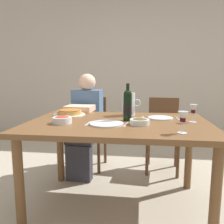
# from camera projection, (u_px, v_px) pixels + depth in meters

# --- Properties ---
(ground_plane) EXTENTS (8.00, 8.00, 0.00)m
(ground_plane) POSITION_uv_depth(u_px,v_px,m) (118.00, 206.00, 2.02)
(ground_plane) COLOR #B2A893
(back_wall) EXTENTS (8.00, 0.10, 2.80)m
(back_wall) POSITION_uv_depth(u_px,v_px,m) (132.00, 62.00, 4.39)
(back_wall) COLOR beige
(back_wall) RESTS_ON ground
(dining_table) EXTENTS (1.50, 1.00, 0.76)m
(dining_table) POSITION_uv_depth(u_px,v_px,m) (118.00, 132.00, 1.91)
(dining_table) COLOR brown
(dining_table) RESTS_ON ground
(wine_bottle) EXTENTS (0.07, 0.07, 0.31)m
(wine_bottle) POSITION_uv_depth(u_px,v_px,m) (128.00, 105.00, 1.92)
(wine_bottle) COLOR black
(wine_bottle) RESTS_ON dining_table
(water_pitcher) EXTENTS (0.17, 0.12, 0.22)m
(water_pitcher) POSITION_uv_depth(u_px,v_px,m) (129.00, 105.00, 2.19)
(water_pitcher) COLOR silver
(water_pitcher) RESTS_ON dining_table
(baked_tart) EXTENTS (0.30, 0.30, 0.06)m
(baked_tart) POSITION_uv_depth(u_px,v_px,m) (69.00, 112.00, 2.20)
(baked_tart) COLOR white
(baked_tart) RESTS_ON dining_table
(salad_bowl) EXTENTS (0.15, 0.15, 0.06)m
(salad_bowl) POSITION_uv_depth(u_px,v_px,m) (62.00, 120.00, 1.82)
(salad_bowl) COLOR silver
(salad_bowl) RESTS_ON dining_table
(olive_bowl) EXTENTS (0.15, 0.15, 0.05)m
(olive_bowl) POSITION_uv_depth(u_px,v_px,m) (140.00, 121.00, 1.78)
(olive_bowl) COLOR silver
(olive_bowl) RESTS_ON dining_table
(wine_glass_left_diner) EXTENTS (0.07, 0.07, 0.15)m
(wine_glass_left_diner) POSITION_uv_depth(u_px,v_px,m) (183.00, 118.00, 1.50)
(wine_glass_left_diner) COLOR silver
(wine_glass_left_diner) RESTS_ON dining_table
(wine_glass_right_diner) EXTENTS (0.06, 0.06, 0.15)m
(wine_glass_right_diner) POSITION_uv_depth(u_px,v_px,m) (193.00, 110.00, 1.86)
(wine_glass_right_diner) COLOR silver
(wine_glass_right_diner) RESTS_ON dining_table
(dinner_plate_left_setting) EXTENTS (0.22, 0.22, 0.01)m
(dinner_plate_left_setting) POSITION_uv_depth(u_px,v_px,m) (160.00, 118.00, 2.03)
(dinner_plate_left_setting) COLOR silver
(dinner_plate_left_setting) RESTS_ON dining_table
(dinner_plate_right_setting) EXTENTS (0.27, 0.27, 0.01)m
(dinner_plate_right_setting) POSITION_uv_depth(u_px,v_px,m) (107.00, 124.00, 1.79)
(dinner_plate_right_setting) COLOR silver
(dinner_plate_right_setting) RESTS_ON dining_table
(fork_left_setting) EXTENTS (0.03, 0.16, 0.00)m
(fork_left_setting) POSITION_uv_depth(u_px,v_px,m) (143.00, 118.00, 2.05)
(fork_left_setting) COLOR silver
(fork_left_setting) RESTS_ON dining_table
(knife_left_setting) EXTENTS (0.02, 0.18, 0.00)m
(knife_left_setting) POSITION_uv_depth(u_px,v_px,m) (178.00, 119.00, 2.02)
(knife_left_setting) COLOR silver
(knife_left_setting) RESTS_ON dining_table
(knife_right_setting) EXTENTS (0.03, 0.18, 0.00)m
(knife_right_setting) POSITION_uv_depth(u_px,v_px,m) (126.00, 125.00, 1.77)
(knife_right_setting) COLOR silver
(knife_right_setting) RESTS_ON dining_table
(spoon_right_setting) EXTENTS (0.03, 0.16, 0.00)m
(spoon_right_setting) POSITION_uv_depth(u_px,v_px,m) (88.00, 124.00, 1.81)
(spoon_right_setting) COLOR silver
(spoon_right_setting) RESTS_ON dining_table
(chair_left) EXTENTS (0.43, 0.43, 0.87)m
(chair_left) POSITION_uv_depth(u_px,v_px,m) (91.00, 127.00, 2.89)
(chair_left) COLOR brown
(chair_left) RESTS_ON ground
(diner_left) EXTENTS (0.36, 0.52, 1.16)m
(diner_left) POSITION_uv_depth(u_px,v_px,m) (85.00, 121.00, 2.64)
(diner_left) COLOR #4C6B93
(diner_left) RESTS_ON ground
(chair_right) EXTENTS (0.43, 0.43, 0.87)m
(chair_right) POSITION_uv_depth(u_px,v_px,m) (163.00, 129.00, 2.77)
(chair_right) COLOR brown
(chair_right) RESTS_ON ground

